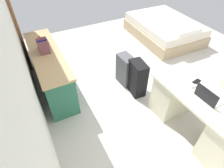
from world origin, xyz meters
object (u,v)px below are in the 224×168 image
at_px(suitcase_spare_grey, 125,70).
at_px(laptop, 208,97).
at_px(credenza, 50,70).
at_px(suitcase_black, 137,78).
at_px(bed, 164,29).
at_px(figurine_small, 39,38).
at_px(desk, 198,113).
at_px(computer_mouse, 194,86).
at_px(cell_phone_by_mouse, 197,81).

height_order(suitcase_spare_grey, laptop, laptop).
xyz_separation_m(credenza, suitcase_black, (-0.86, -1.33, -0.06)).
relative_size(bed, laptop, 6.13).
bearing_deg(bed, figurine_small, 92.55).
relative_size(credenza, suitcase_spare_grey, 3.01).
distance_m(desk, computer_mouse, 0.42).
relative_size(desk, suitcase_spare_grey, 2.44).
relative_size(suitcase_black, cell_phone_by_mouse, 4.79).
xyz_separation_m(credenza, cell_phone_by_mouse, (-1.69, -1.75, 0.35)).
bearing_deg(computer_mouse, laptop, 170.98).
height_order(bed, figurine_small, figurine_small).
relative_size(suitcase_spare_grey, computer_mouse, 5.99).
height_order(desk, suitcase_spare_grey, desk).
height_order(credenza, suitcase_black, credenza).
height_order(desk, bed, desk).
bearing_deg(suitcase_spare_grey, desk, -169.95).
height_order(suitcase_spare_grey, computer_mouse, computer_mouse).
bearing_deg(suitcase_spare_grey, bed, -62.24).
bearing_deg(laptop, suitcase_black, 13.13).
bearing_deg(credenza, laptop, -141.54).
bearing_deg(cell_phone_by_mouse, suitcase_black, 18.15).
bearing_deg(laptop, desk, -37.44).
bearing_deg(suitcase_spare_grey, credenza, 64.11).
xyz_separation_m(bed, suitcase_spare_grey, (-1.13, 1.85, 0.06)).
height_order(desk, figurine_small, figurine_small).
bearing_deg(suitcase_spare_grey, suitcase_black, -175.94).
bearing_deg(suitcase_black, desk, -158.92).
bearing_deg(desk, credenza, 39.76).
distance_m(suitcase_spare_grey, computer_mouse, 1.34).
bearing_deg(suitcase_black, suitcase_spare_grey, 13.32).
height_order(credenza, suitcase_spare_grey, credenza).
bearing_deg(bed, computer_mouse, 147.39).
xyz_separation_m(desk, laptop, (-0.05, 0.04, 0.40)).
relative_size(bed, suitcase_spare_grey, 3.25).
relative_size(desk, cell_phone_by_mouse, 10.75).
xyz_separation_m(laptop, figurine_small, (2.47, 1.60, 0.04)).
bearing_deg(computer_mouse, bed, -34.63).
bearing_deg(laptop, computer_mouse, -7.00).
bearing_deg(credenza, suitcase_spare_grey, -112.28).
xyz_separation_m(credenza, bed, (0.60, -3.13, -0.14)).
distance_m(suitcase_black, computer_mouse, 1.02).
bearing_deg(figurine_small, credenza, -179.81).
height_order(credenza, cell_phone_by_mouse, credenza).
bearing_deg(suitcase_black, cell_phone_by_mouse, -147.56).
height_order(credenza, laptop, laptop).
bearing_deg(figurine_small, suitcase_black, -134.87).
bearing_deg(cell_phone_by_mouse, credenza, 37.27).
height_order(suitcase_black, suitcase_spare_grey, suitcase_black).
bearing_deg(computer_mouse, credenza, 40.95).
distance_m(desk, laptop, 0.40).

